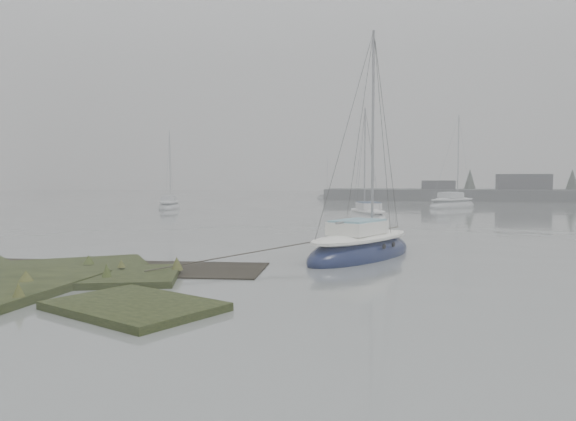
# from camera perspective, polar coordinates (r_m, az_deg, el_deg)

# --- Properties ---
(ground) EXTENTS (160.00, 160.00, 0.00)m
(ground) POSITION_cam_1_polar(r_m,az_deg,el_deg) (42.08, 3.47, -0.54)
(ground) COLOR slate
(ground) RESTS_ON ground
(sailboat_main) EXTENTS (4.49, 6.55, 8.84)m
(sailboat_main) POSITION_cam_1_polar(r_m,az_deg,el_deg) (20.28, 7.42, -4.00)
(sailboat_main) COLOR #121A3D
(sailboat_main) RESTS_ON ground
(sailboat_white) EXTENTS (3.78, 6.05, 8.12)m
(sailboat_white) POSITION_cam_1_polar(r_m,az_deg,el_deg) (37.57, 8.08, -0.66)
(sailboat_white) COLOR white
(sailboat_white) RESTS_ON ground
(sailboat_far_a) EXTENTS (3.33, 5.80, 7.78)m
(sailboat_far_a) POSITION_cam_1_polar(r_m,az_deg,el_deg) (52.54, -11.96, 0.43)
(sailboat_far_a) COLOR #9EA1A7
(sailboat_far_a) RESTS_ON ground
(sailboat_far_b) EXTENTS (5.84, 6.72, 9.53)m
(sailboat_far_b) POSITION_cam_1_polar(r_m,az_deg,el_deg) (55.72, 16.34, 0.59)
(sailboat_far_b) COLOR #AFB5B9
(sailboat_far_b) RESTS_ON ground
(sailboat_far_c) EXTENTS (4.54, 3.30, 6.17)m
(sailboat_far_c) POSITION_cam_1_polar(r_m,az_deg,el_deg) (75.74, 4.35, 1.33)
(sailboat_far_c) COLOR #B3B9BD
(sailboat_far_c) RESTS_ON ground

